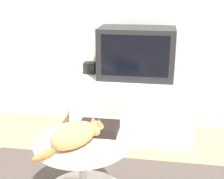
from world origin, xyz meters
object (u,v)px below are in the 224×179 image
cat (76,135)px  speaker (90,68)px  tv (137,53)px  dvd_box (99,128)px

cat → speaker: bearing=43.5°
speaker → cat: (0.20, -1.23, -0.07)m
cat → tv: bearing=22.4°
dvd_box → tv: bearing=81.5°
speaker → dvd_box: (0.30, -1.05, -0.11)m
tv → dvd_box: (-0.15, -0.98, -0.28)m
speaker → cat: speaker is taller
dvd_box → cat: cat is taller
speaker → tv: bearing=-8.3°
speaker → dvd_box: size_ratio=0.42×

